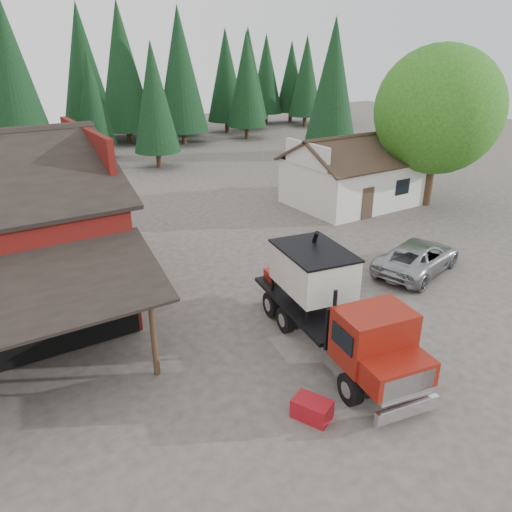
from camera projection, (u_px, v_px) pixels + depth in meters
ground at (328, 352)px, 17.71m from camera, size 120.00×120.00×0.00m
farmhouse at (353, 179)px, 33.55m from camera, size 8.60×6.42×4.65m
deciduous_tree at (438, 115)px, 31.52m from camera, size 8.00×8.00×10.20m
conifer_backdrop at (57, 152)px, 50.24m from camera, size 76.00×16.00×16.00m
near_pine_b at (154, 98)px, 41.59m from camera, size 3.96×3.96×10.40m
near_pine_c at (333, 80)px, 46.01m from camera, size 4.84×4.84×12.40m
near_pine_d at (13, 80)px, 39.15m from camera, size 5.28×5.28×13.40m
feed_truck at (333, 304)px, 17.28m from camera, size 3.61×8.71×3.82m
silver_car at (418, 257)px, 23.70m from camera, size 5.83×3.84×1.49m
equip_box at (312, 409)px, 14.54m from camera, size 1.09×1.29×0.60m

